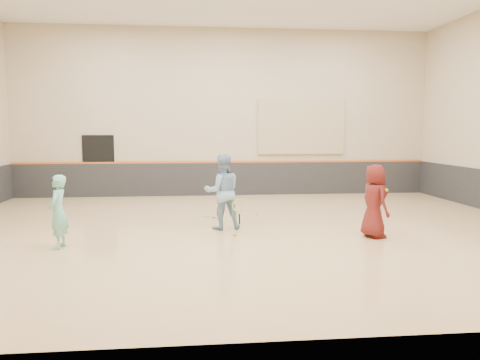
{
  "coord_description": "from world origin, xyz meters",
  "views": [
    {
      "loc": [
        -1.18,
        -10.97,
        2.37
      ],
      "look_at": [
        -0.02,
        0.4,
        1.15
      ],
      "focal_mm": 35.0,
      "sensor_mm": 36.0,
      "label": 1
    }
  ],
  "objects": [
    {
      "name": "held_racket",
      "position": [
        -0.11,
        -0.3,
        0.63
      ],
      "size": [
        0.43,
        0.43,
        0.66
      ],
      "primitive_type": null,
      "color": "#9DC22A",
      "rests_on": "instructor"
    },
    {
      "name": "young_man",
      "position": [
        2.81,
        -1.12,
        0.81
      ],
      "size": [
        0.68,
        0.89,
        1.62
      ],
      "primitive_type": "imported",
      "rotation": [
        0.0,
        0.0,
        1.79
      ],
      "color": "maroon",
      "rests_on": "floor"
    },
    {
      "name": "wainscot_back",
      "position": [
        0.0,
        5.97,
        0.6
      ],
      "size": [
        14.9,
        0.04,
        1.2
      ],
      "primitive_type": "cube",
      "color": "#232326",
      "rests_on": "floor"
    },
    {
      "name": "ball_under_racket",
      "position": [
        -0.25,
        -0.71,
        0.03
      ],
      "size": [
        0.07,
        0.07,
        0.07
      ],
      "primitive_type": "sphere",
      "color": "#B4CB2F",
      "rests_on": "floor"
    },
    {
      "name": "acoustic_panel",
      "position": [
        2.8,
        5.95,
        2.5
      ],
      "size": [
        3.2,
        0.08,
        2.0
      ],
      "primitive_type": "cube",
      "color": "tan",
      "rests_on": "wall_back"
    },
    {
      "name": "instructor",
      "position": [
        -0.48,
        0.12,
        0.91
      ],
      "size": [
        0.96,
        0.79,
        1.81
      ],
      "primitive_type": "imported",
      "rotation": [
        0.0,
        0.0,
        3.26
      ],
      "color": "#86ACCF",
      "rests_on": "floor"
    },
    {
      "name": "ball_beside_spare",
      "position": [
        0.57,
        1.82,
        0.03
      ],
      "size": [
        0.07,
        0.07,
        0.07
      ],
      "primitive_type": "sphere",
      "color": "#D1DF34",
      "rests_on": "floor"
    },
    {
      "name": "doorway",
      "position": [
        -4.5,
        5.98,
        1.1
      ],
      "size": [
        1.1,
        0.05,
        2.2
      ],
      "primitive_type": "cube",
      "color": "black",
      "rests_on": "floor"
    },
    {
      "name": "room",
      "position": [
        0.0,
        0.0,
        0.81
      ],
      "size": [
        15.04,
        12.04,
        6.22
      ],
      "color": "tan",
      "rests_on": "ground"
    },
    {
      "name": "ball_in_hand",
      "position": [
        3.01,
        -1.29,
        1.08
      ],
      "size": [
        0.07,
        0.07,
        0.07
      ],
      "primitive_type": "sphere",
      "color": "gold",
      "rests_on": "young_man"
    },
    {
      "name": "accent_stripe",
      "position": [
        0.0,
        5.96,
        1.22
      ],
      "size": [
        14.9,
        0.03,
        0.06
      ],
      "primitive_type": "cube",
      "color": "#D85914",
      "rests_on": "wall_back"
    },
    {
      "name": "spare_racket",
      "position": [
        -0.8,
        1.66,
        0.03
      ],
      "size": [
        0.6,
        0.6,
        0.06
      ],
      "primitive_type": null,
      "color": "#ABD02D",
      "rests_on": "floor"
    },
    {
      "name": "girl",
      "position": [
        -3.88,
        -1.41,
        0.74
      ],
      "size": [
        0.39,
        0.56,
        1.49
      ],
      "primitive_type": "imported",
      "rotation": [
        0.0,
        0.0,
        -1.63
      ],
      "color": "#77CFBB",
      "rests_on": "floor"
    }
  ]
}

